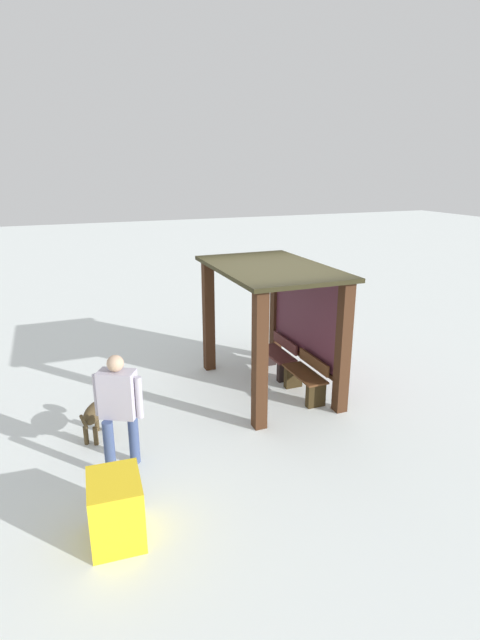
{
  "coord_description": "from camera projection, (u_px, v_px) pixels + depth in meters",
  "views": [
    {
      "loc": [
        7.43,
        -3.5,
        3.9
      ],
      "look_at": [
        -0.24,
        -0.47,
        1.3
      ],
      "focal_mm": 27.17,
      "sensor_mm": 36.0,
      "label": 1
    }
  ],
  "objects": [
    {
      "name": "dog",
      "position": [
        96.0,
        412.0,
        7.25
      ],
      "size": [
        0.83,
        0.53,
        0.6
      ],
      "color": "#4B3B24",
      "rests_on": "ground"
    },
    {
      "name": "bus_shelter",
      "position": [
        281.0,
        304.0,
        8.59
      ],
      "size": [
        2.86,
        1.84,
        2.29
      ],
      "color": "#3D2313",
      "rests_on": "ground"
    },
    {
      "name": "person_walking",
      "position": [
        119.0,
        404.0,
        6.27
      ],
      "size": [
        0.45,
        0.61,
        1.65
      ],
      "color": "#B3ADBF",
      "rests_on": "ground"
    },
    {
      "name": "bench_center_inside",
      "position": [
        305.0,
        379.0,
        8.56
      ],
      "size": [
        1.02,
        0.39,
        0.73
      ],
      "color": "#58341B",
      "rests_on": "ground"
    },
    {
      "name": "ground_plane",
      "position": [
        268.0,
        387.0,
        8.99
      ],
      "size": [
        60.0,
        60.0,
        0.0
      ],
      "primitive_type": "plane",
      "color": "white"
    },
    {
      "name": "bench_left_inside",
      "position": [
        278.0,
        358.0,
        9.55
      ],
      "size": [
        1.02,
        0.39,
        0.7
      ],
      "color": "#582A29",
      "rests_on": "ground"
    },
    {
      "name": "grit_bin",
      "position": [
        116.0,
        509.0,
        5.24
      ],
      "size": [
        0.74,
        0.6,
        0.73
      ],
      "primitive_type": "cube",
      "rotation": [
        0.0,
        0.0,
        -0.07
      ],
      "color": "yellow",
      "rests_on": "ground"
    }
  ]
}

